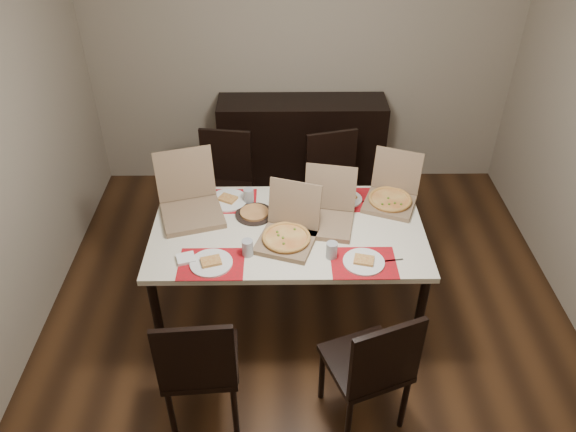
# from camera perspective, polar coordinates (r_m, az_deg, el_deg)

# --- Properties ---
(ground) EXTENTS (3.80, 4.00, 0.02)m
(ground) POSITION_cam_1_polar(r_m,az_deg,el_deg) (4.12, 2.06, -10.92)
(ground) COLOR #3E2513
(ground) RESTS_ON ground
(room_walls) EXTENTS (3.84, 4.02, 2.62)m
(room_walls) POSITION_cam_1_polar(r_m,az_deg,el_deg) (3.47, 2.40, 14.64)
(room_walls) COLOR gray
(room_walls) RESTS_ON ground
(sideboard) EXTENTS (1.50, 0.40, 0.90)m
(sideboard) POSITION_cam_1_polar(r_m,az_deg,el_deg) (5.24, 1.38, 7.10)
(sideboard) COLOR black
(sideboard) RESTS_ON ground
(dining_table) EXTENTS (1.80, 1.00, 0.75)m
(dining_table) POSITION_cam_1_polar(r_m,az_deg,el_deg) (3.76, 0.00, -2.04)
(dining_table) COLOR beige
(dining_table) RESTS_ON ground
(chair_near_left) EXTENTS (0.45, 0.45, 0.93)m
(chair_near_left) POSITION_cam_1_polar(r_m,az_deg,el_deg) (3.26, -8.99, -14.67)
(chair_near_left) COLOR black
(chair_near_left) RESTS_ON ground
(chair_near_right) EXTENTS (0.54, 0.54, 0.93)m
(chair_near_right) POSITION_cam_1_polar(r_m,az_deg,el_deg) (3.25, 8.56, -14.81)
(chair_near_right) COLOR black
(chair_near_right) RESTS_ON ground
(chair_far_left) EXTENTS (0.47, 0.47, 0.93)m
(chair_far_left) POSITION_cam_1_polar(r_m,az_deg,el_deg) (4.63, -6.47, 3.39)
(chair_far_left) COLOR black
(chair_far_left) RESTS_ON ground
(chair_far_right) EXTENTS (0.51, 0.51, 0.93)m
(chair_far_right) POSITION_cam_1_polar(r_m,az_deg,el_deg) (4.60, 4.75, 3.21)
(chair_far_right) COLOR black
(chair_far_right) RESTS_ON ground
(setting_near_left) EXTENTS (0.48, 0.30, 0.11)m
(setting_near_left) POSITION_cam_1_polar(r_m,az_deg,el_deg) (3.47, -7.18, -4.35)
(setting_near_left) COLOR #B60C15
(setting_near_left) RESTS_ON dining_table
(setting_near_right) EXTENTS (0.48, 0.30, 0.11)m
(setting_near_right) POSITION_cam_1_polar(r_m,az_deg,el_deg) (3.47, 6.85, -4.34)
(setting_near_right) COLOR #B60C15
(setting_near_right) RESTS_ON dining_table
(setting_far_left) EXTENTS (0.49, 0.30, 0.11)m
(setting_far_left) POSITION_cam_1_polar(r_m,az_deg,el_deg) (3.98, -5.88, 1.73)
(setting_far_left) COLOR #B60C15
(setting_far_left) RESTS_ON dining_table
(setting_far_right) EXTENTS (0.48, 0.30, 0.11)m
(setting_far_right) POSITION_cam_1_polar(r_m,az_deg,el_deg) (3.98, 5.33, 1.86)
(setting_far_right) COLOR #B60C15
(setting_far_right) RESTS_ON dining_table
(napkin_loose) EXTENTS (0.15, 0.16, 0.02)m
(napkin_loose) POSITION_cam_1_polar(r_m,az_deg,el_deg) (3.70, -0.02, -1.26)
(napkin_loose) COLOR white
(napkin_loose) RESTS_ON dining_table
(pizza_box_center) EXTENTS (0.45, 0.47, 0.35)m
(pizza_box_center) POSITION_cam_1_polar(r_m,az_deg,el_deg) (3.58, -0.01, -1.80)
(pizza_box_center) COLOR brown
(pizza_box_center) RESTS_ON dining_table
(pizza_box_right) EXTENTS (0.45, 0.47, 0.34)m
(pizza_box_right) POSITION_cam_1_polar(r_m,az_deg,el_deg) (3.99, 10.43, 2.01)
(pizza_box_right) COLOR brown
(pizza_box_right) RESTS_ON dining_table
(pizza_box_left) EXTENTS (0.50, 0.53, 0.40)m
(pizza_box_left) POSITION_cam_1_polar(r_m,az_deg,el_deg) (3.87, -9.85, 1.08)
(pizza_box_left) COLOR brown
(pizza_box_left) RESTS_ON dining_table
(pizza_box_extra) EXTENTS (0.41, 0.44, 0.35)m
(pizza_box_extra) POSITION_cam_1_polar(r_m,az_deg,el_deg) (3.75, 3.99, 0.13)
(pizza_box_extra) COLOR brown
(pizza_box_extra) RESTS_ON dining_table
(faina_plate) EXTENTS (0.26, 0.26, 0.03)m
(faina_plate) POSITION_cam_1_polar(r_m,az_deg,el_deg) (3.83, -3.44, 0.26)
(faina_plate) COLOR black
(faina_plate) RESTS_ON dining_table
(dip_bowl) EXTENTS (0.14, 0.14, 0.03)m
(dip_bowl) POSITION_cam_1_polar(r_m,az_deg,el_deg) (3.83, 0.73, 0.33)
(dip_bowl) COLOR white
(dip_bowl) RESTS_ON dining_table
(soda_bottle) EXTENTS (0.10, 0.10, 0.29)m
(soda_bottle) POSITION_cam_1_polar(r_m,az_deg,el_deg) (4.01, -11.79, 3.20)
(soda_bottle) COLOR silver
(soda_bottle) RESTS_ON dining_table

